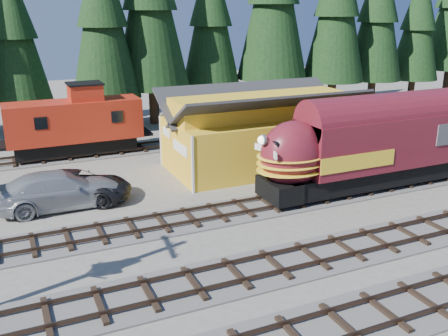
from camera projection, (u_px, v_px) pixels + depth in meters
name	position (u px, v px, depth m)	size (l,w,h in m)	color
ground	(360.00, 224.00, 24.71)	(120.00, 120.00, 0.00)	#6B665B
track_siding	(445.00, 174.00, 32.08)	(68.00, 3.20, 0.33)	#4C4947
track_spur	(91.00, 154.00, 36.39)	(32.00, 3.20, 0.33)	#4C4947
depot	(261.00, 123.00, 32.91)	(12.80, 7.00, 5.30)	gold
conifer_backdrop	(253.00, 10.00, 45.40)	(80.02, 21.87, 16.93)	black
locomotive	(374.00, 148.00, 28.95)	(15.61, 3.10, 4.25)	black
caboose	(75.00, 124.00, 35.32)	(9.27, 2.69, 4.82)	black
pickup_truck_a	(76.00, 186.00, 27.51)	(2.80, 6.07, 1.69)	black
pickup_truck_b	(60.00, 190.00, 26.57)	(2.75, 6.77, 1.97)	#9CA0A4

